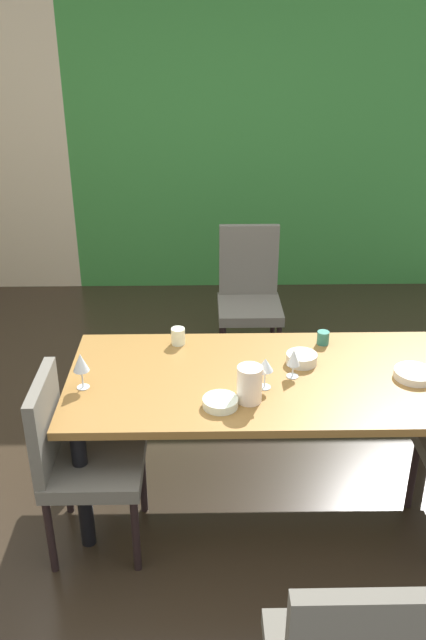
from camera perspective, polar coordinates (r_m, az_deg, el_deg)
name	(u,v)px	position (r m, az deg, el deg)	size (l,w,h in m)	color
ground_plane	(175,483)	(3.53, -3.50, -14.68)	(5.44, 5.75, 0.02)	#2D2319
garden_window_panel	(283,140)	(5.63, 6.44, 16.02)	(3.70, 0.10, 2.66)	#357D35
dining_table	(279,388)	(3.10, 6.08, -6.22)	(2.06, 0.90, 0.71)	olive
chair_head_far	(249,292)	(4.41, 3.33, 2.60)	(0.44, 0.45, 0.99)	#625E54
chair_left_near	(77,454)	(2.94, -12.30, -11.89)	(0.45, 0.44, 0.89)	#625E54
wine_glass_left	(81,363)	(2.94, -12.00, -3.88)	(0.08, 0.08, 0.18)	silver
wine_glass_west	(294,358)	(3.01, 7.37, -3.48)	(0.06, 0.06, 0.15)	silver
wine_glass_rear	(265,366)	(2.90, 4.79, -4.17)	(0.08, 0.08, 0.16)	silver
serving_bowl_east	(302,359)	(3.16, 8.10, -3.51)	(0.15, 0.15, 0.05)	silver
serving_bowl_right	(220,402)	(2.81, 0.68, -7.54)	(0.16, 0.16, 0.04)	white
serving_bowl_center	(414,374)	(3.17, 17.94, -4.73)	(0.20, 0.20, 0.04)	silver
cup_near_window	(323,338)	(3.36, 10.03, -1.61)	(0.06, 0.06, 0.07)	#2F7565
cup_south	(178,336)	(3.31, -3.21, -1.49)	(0.07, 0.07, 0.09)	white
pitcher_north	(250,384)	(2.81, 3.38, -5.84)	(0.13, 0.11, 0.18)	#FBE7CF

